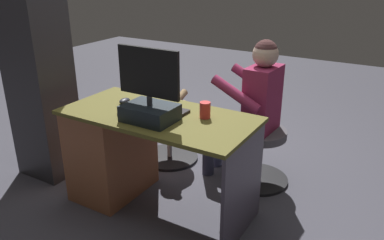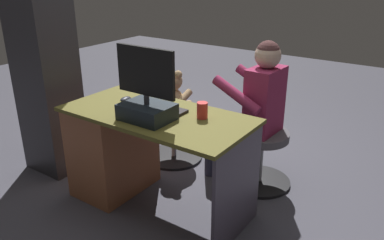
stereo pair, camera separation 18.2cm
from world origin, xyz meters
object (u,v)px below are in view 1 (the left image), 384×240
monitor (150,101)px  teddy_bear (169,93)px  computer_mouse (125,101)px  visitor_chair (259,151)px  desk (122,148)px  tv_remote (122,111)px  person (251,100)px  keyboard (159,109)px  cup (205,110)px  office_chair_teddy (169,133)px

monitor → teddy_bear: (0.40, -0.80, -0.24)m
computer_mouse → visitor_chair: 1.15m
desk → tv_remote: size_ratio=8.91×
desk → monitor: (-0.37, 0.12, 0.48)m
monitor → person: size_ratio=0.41×
keyboard → tv_remote: bearing=40.2°
tv_remote → teddy_bear: bearing=-111.9°
cup → teddy_bear: bearing=-40.6°
office_chair_teddy → tv_remote: bearing=100.3°
office_chair_teddy → person: (-0.75, -0.04, 0.43)m
monitor → keyboard: monitor is taller
tv_remote → person: 1.01m
keyboard → person: 0.77m
computer_mouse → teddy_bear: (0.04, -0.63, -0.12)m
office_chair_teddy → cup: bearing=140.0°
desk → cup: 0.77m
tv_remote → person: bearing=-159.2°
keyboard → computer_mouse: bearing=2.4°
office_chair_teddy → person: 0.87m
desk → keyboard: keyboard is taller
keyboard → teddy_bear: (0.33, -0.62, -0.12)m
computer_mouse → cup: cup is taller
tv_remote → office_chair_teddy: bearing=-111.8°
desk → teddy_bear: 0.72m
cup → office_chair_teddy: 1.03m
computer_mouse → teddy_bear: 0.64m
person → visitor_chair: bearing=-177.0°
teddy_bear → person: (-0.75, -0.03, 0.06)m
tv_remote → office_chair_teddy: size_ratio=0.29×
computer_mouse → person: 0.97m
computer_mouse → person: person is taller
visitor_chair → person: size_ratio=0.44×
desk → tv_remote: (-0.12, 0.10, 0.35)m
office_chair_teddy → teddy_bear: size_ratio=1.35×
computer_mouse → cup: (-0.64, -0.05, 0.04)m
keyboard → tv_remote: size_ratio=2.80×
visitor_chair → monitor: bearing=61.8°
tv_remote → office_chair_teddy: 0.92m
tv_remote → teddy_bear: (0.14, -0.78, -0.11)m
office_chair_teddy → teddy_bear: bearing=-90.0°
tv_remote → cup: bearing=168.1°
computer_mouse → visitor_chair: size_ratio=0.19×
office_chair_teddy → visitor_chair: (-0.84, -0.04, 0.01)m
cup → office_chair_teddy: size_ratio=0.21×
cup → visitor_chair: cup is taller
teddy_bear → visitor_chair: size_ratio=0.75×
keyboard → monitor: bearing=108.1°
desk → teddy_bear: teddy_bear is taller
person → tv_remote: bearing=52.9°
office_chair_teddy → person: size_ratio=0.44×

